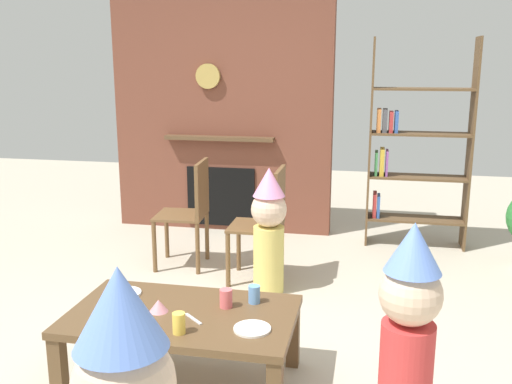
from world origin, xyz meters
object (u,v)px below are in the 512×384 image
at_px(child_in_pink, 409,325).
at_px(paper_cup_near_left, 254,294).
at_px(bookshelf, 411,151).
at_px(paper_plate_rear, 125,293).
at_px(paper_cup_center, 179,323).
at_px(birthday_cake_slice, 159,306).
at_px(paper_plate_front, 252,329).
at_px(child_by_the_chairs, 269,227).
at_px(dining_chair_middle, 267,218).
at_px(coffee_table, 182,322).
at_px(paper_cup_near_right, 226,298).
at_px(dining_chair_left, 191,207).

bearing_deg(child_in_pink, paper_cup_near_left, -16.58).
xyz_separation_m(bookshelf, paper_plate_rear, (-1.68, -2.54, -0.48)).
bearing_deg(paper_cup_center, birthday_cake_slice, 131.36).
distance_m(paper_plate_front, child_in_pink, 0.74).
distance_m(bookshelf, child_by_the_chairs, 1.79).
height_order(child_in_pink, dining_chair_middle, child_in_pink).
relative_size(paper_cup_near_left, child_in_pink, 0.10).
height_order(paper_cup_near_left, dining_chair_middle, dining_chair_middle).
relative_size(coffee_table, child_in_pink, 1.16).
distance_m(bookshelf, child_in_pink, 2.91).
bearing_deg(child_in_pink, bookshelf, -84.03).
bearing_deg(dining_chair_middle, child_in_pink, 118.96).
distance_m(paper_cup_near_right, paper_cup_center, 0.36).
relative_size(paper_cup_near_right, birthday_cake_slice, 1.01).
distance_m(coffee_table, dining_chair_left, 1.82).
relative_size(paper_cup_near_left, dining_chair_left, 0.11).
distance_m(coffee_table, paper_plate_front, 0.42).
xyz_separation_m(paper_plate_rear, dining_chair_middle, (0.56, 1.37, 0.09)).
distance_m(bookshelf, dining_chair_left, 2.07).
bearing_deg(paper_plate_rear, paper_cup_near_left, 2.33).
height_order(paper_cup_center, dining_chair_middle, dining_chair_middle).
height_order(paper_cup_near_right, child_by_the_chairs, child_by_the_chairs).
xyz_separation_m(coffee_table, paper_cup_near_right, (0.21, 0.11, 0.11)).
distance_m(bookshelf, paper_plate_front, 3.00).
xyz_separation_m(bookshelf, paper_plate_front, (-0.89, -2.82, -0.48)).
relative_size(paper_cup_center, child_in_pink, 0.10).
bearing_deg(dining_chair_middle, paper_cup_center, 86.18).
bearing_deg(paper_plate_front, coffee_table, 163.42).
bearing_deg(child_in_pink, birthday_cake_slice, 1.45).
bearing_deg(paper_cup_near_right, coffee_table, -152.23).
bearing_deg(paper_cup_near_right, child_in_pink, -17.57).
distance_m(paper_cup_center, child_in_pink, 1.07).
height_order(coffee_table, child_by_the_chairs, child_by_the_chairs).
relative_size(paper_cup_near_right, paper_plate_rear, 0.56).
relative_size(paper_cup_near_left, paper_plate_front, 0.53).
bearing_deg(child_by_the_chairs, paper_cup_near_right, 8.97).
height_order(paper_cup_near_right, child_in_pink, child_in_pink).
height_order(paper_cup_near_left, paper_cup_near_right, paper_cup_near_right).
height_order(paper_cup_near_left, birthday_cake_slice, paper_cup_near_left).
relative_size(coffee_table, child_by_the_chairs, 1.25).
bearing_deg(paper_cup_near_right, paper_cup_near_left, 32.40).
height_order(bookshelf, dining_chair_middle, bookshelf).
relative_size(paper_plate_rear, child_by_the_chairs, 0.19).
height_order(birthday_cake_slice, dining_chair_middle, dining_chair_middle).
distance_m(paper_plate_rear, child_by_the_chairs, 1.31).
distance_m(paper_plate_front, birthday_cake_slice, 0.54).
xyz_separation_m(paper_plate_front, child_in_pink, (0.73, -0.06, 0.12)).
height_order(coffee_table, birthday_cake_slice, birthday_cake_slice).
bearing_deg(bookshelf, child_by_the_chairs, -127.67).
xyz_separation_m(child_in_pink, dining_chair_middle, (-0.96, 1.72, -0.03)).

